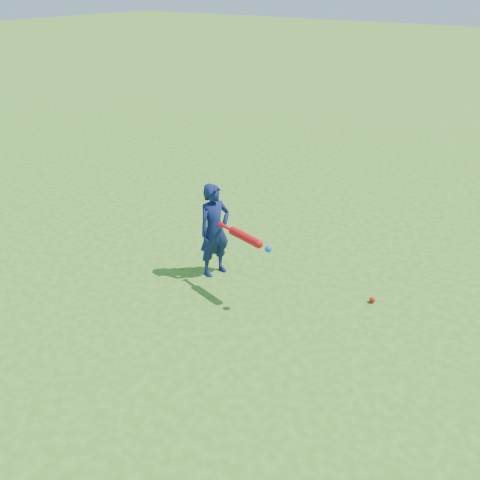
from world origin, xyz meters
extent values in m
plane|color=#34701A|center=(0.00, 0.00, 0.00)|extent=(80.00, 80.00, 0.00)
imported|color=#0F184A|center=(0.74, 0.08, 0.61)|extent=(0.40, 0.51, 1.22)
sphere|color=red|center=(2.70, 0.60, 0.04)|extent=(0.07, 0.07, 0.07)
cylinder|color=red|center=(0.93, -0.02, 0.78)|extent=(0.03, 0.07, 0.07)
cylinder|color=red|center=(1.04, -0.05, 0.78)|extent=(0.23, 0.10, 0.04)
cylinder|color=red|center=(1.37, -0.14, 0.78)|extent=(0.49, 0.22, 0.10)
sphere|color=red|center=(1.60, -0.19, 0.78)|extent=(0.10, 0.10, 0.10)
sphere|color=blue|center=(1.75, -0.23, 0.78)|extent=(0.08, 0.08, 0.08)
camera|label=1|loc=(4.55, -4.67, 3.50)|focal=40.00mm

